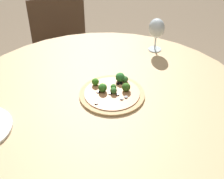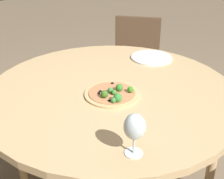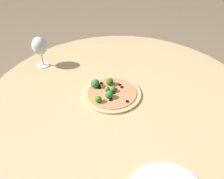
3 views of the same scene
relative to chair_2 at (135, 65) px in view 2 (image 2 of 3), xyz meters
name	(u,v)px [view 2 (image 2 of 3)]	position (x,y,z in m)	size (l,w,h in m)	color
dining_table	(111,99)	(0.77, 0.71, 0.25)	(1.28, 1.28, 0.77)	tan
chair_2	(135,65)	(0.00, 0.00, 0.00)	(0.57, 0.57, 0.84)	brown
pizza	(113,94)	(0.80, 0.77, 0.33)	(0.27, 0.27, 0.05)	tan
wine_glass	(135,127)	(1.00, 1.16, 0.43)	(0.08, 0.08, 0.17)	silver
plate_near	(151,58)	(0.32, 0.53, 0.32)	(0.25, 0.25, 0.01)	white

